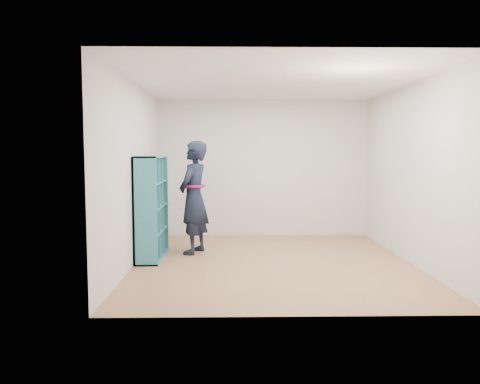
{
  "coord_description": "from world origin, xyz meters",
  "views": [
    {
      "loc": [
        -0.61,
        -6.72,
        1.63
      ],
      "look_at": [
        -0.47,
        0.3,
        1.01
      ],
      "focal_mm": 35.0,
      "sensor_mm": 36.0,
      "label": 1
    }
  ],
  "objects": [
    {
      "name": "wall_front",
      "position": [
        0.0,
        -2.25,
        1.3
      ],
      "size": [
        4.0,
        0.02,
        2.6
      ],
      "primitive_type": "cube",
      "color": "beige",
      "rests_on": "floor"
    },
    {
      "name": "floor",
      "position": [
        0.0,
        0.0,
        0.0
      ],
      "size": [
        4.5,
        4.5,
        0.0
      ],
      "primitive_type": "plane",
      "color": "#956A43",
      "rests_on": "ground"
    },
    {
      "name": "wall_back",
      "position": [
        0.0,
        2.25,
        1.3
      ],
      "size": [
        4.0,
        0.02,
        2.6
      ],
      "primitive_type": "cube",
      "color": "beige",
      "rests_on": "floor"
    },
    {
      "name": "wall_left",
      "position": [
        -2.0,
        0.0,
        1.3
      ],
      "size": [
        0.02,
        4.5,
        2.6
      ],
      "primitive_type": "cube",
      "color": "beige",
      "rests_on": "floor"
    },
    {
      "name": "wall_right",
      "position": [
        2.0,
        0.0,
        1.3
      ],
      "size": [
        0.02,
        4.5,
        2.6
      ],
      "primitive_type": "cube",
      "color": "beige",
      "rests_on": "floor"
    },
    {
      "name": "person",
      "position": [
        -1.2,
        0.66,
        0.9
      ],
      "size": [
        0.63,
        0.76,
        1.79
      ],
      "rotation": [
        0.0,
        0.0,
        -1.92
      ],
      "color": "black",
      "rests_on": "floor"
    },
    {
      "name": "ceiling",
      "position": [
        0.0,
        0.0,
        2.6
      ],
      "size": [
        4.5,
        4.5,
        0.0
      ],
      "primitive_type": "plane",
      "color": "white",
      "rests_on": "wall_back"
    },
    {
      "name": "smartphone",
      "position": [
        -1.32,
        0.78,
        1.01
      ],
      "size": [
        0.04,
        0.1,
        0.12
      ],
      "rotation": [
        0.44,
        0.0,
        -0.3
      ],
      "color": "silver",
      "rests_on": "person"
    },
    {
      "name": "bookshelf",
      "position": [
        -1.85,
        0.37,
        0.76
      ],
      "size": [
        0.34,
        1.17,
        1.55
      ],
      "color": "teal",
      "rests_on": "floor"
    }
  ]
}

